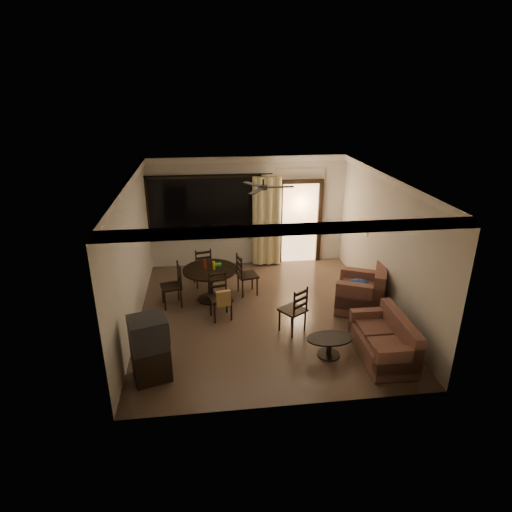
{
  "coord_description": "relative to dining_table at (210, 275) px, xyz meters",
  "views": [
    {
      "loc": [
        -1.09,
        -7.69,
        4.42
      ],
      "look_at": [
        -0.11,
        0.2,
        1.21
      ],
      "focal_mm": 30.0,
      "sensor_mm": 36.0,
      "label": 1
    }
  ],
  "objects": [
    {
      "name": "side_chair",
      "position": [
        1.52,
        -1.51,
        -0.29
      ],
      "size": [
        0.59,
        0.59,
        0.96
      ],
      "rotation": [
        0.0,
        0.0,
        3.75
      ],
      "color": "black",
      "rests_on": "ground"
    },
    {
      "name": "dining_chair_south",
      "position": [
        0.18,
        -0.84,
        -0.27
      ],
      "size": [
        0.5,
        0.54,
        0.95
      ],
      "rotation": [
        0.0,
        0.0,
        0.22
      ],
      "color": "black",
      "rests_on": "ground"
    },
    {
      "name": "dining_chair_east",
      "position": [
        0.82,
        0.18,
        -0.29
      ],
      "size": [
        0.5,
        0.5,
        0.95
      ],
      "rotation": [
        0.0,
        0.0,
        1.79
      ],
      "color": "black",
      "rests_on": "ground"
    },
    {
      "name": "dining_chair_north",
      "position": [
        -0.17,
        0.77,
        -0.29
      ],
      "size": [
        0.5,
        0.5,
        0.95
      ],
      "rotation": [
        0.0,
        0.0,
        3.36
      ],
      "color": "black",
      "rests_on": "ground"
    },
    {
      "name": "coffee_table",
      "position": [
        1.99,
        -2.37,
        -0.34
      ],
      "size": [
        0.81,
        0.49,
        0.36
      ],
      "rotation": [
        0.0,
        0.0,
        0.17
      ],
      "color": "black",
      "rests_on": "ground"
    },
    {
      "name": "armchair",
      "position": [
        3.14,
        -0.87,
        -0.18
      ],
      "size": [
        1.25,
        1.25,
        0.95
      ],
      "rotation": [
        0.0,
        0.0,
        -0.43
      ],
      "color": "#4C2623",
      "rests_on": "ground"
    },
    {
      "name": "dining_table",
      "position": [
        0.0,
        0.0,
        0.0
      ],
      "size": [
        1.17,
        1.17,
        0.95
      ],
      "rotation": [
        0.0,
        0.0,
        0.22
      ],
      "color": "black",
      "rests_on": "ground"
    },
    {
      "name": "tv_cabinet",
      "position": [
        -1.01,
        -2.6,
        -0.03
      ],
      "size": [
        0.68,
        0.65,
        1.08
      ],
      "rotation": [
        0.0,
        0.0,
        0.29
      ],
      "color": "black",
      "rests_on": "ground"
    },
    {
      "name": "sofa",
      "position": [
        2.93,
        -2.53,
        -0.27
      ],
      "size": [
        0.77,
        1.42,
        0.76
      ],
      "rotation": [
        0.0,
        0.0,
        -0.01
      ],
      "color": "#4C2623",
      "rests_on": "ground"
    },
    {
      "name": "dining_chair_west",
      "position": [
        -0.82,
        -0.18,
        -0.29
      ],
      "size": [
        0.5,
        0.5,
        0.95
      ],
      "rotation": [
        0.0,
        0.0,
        -1.35
      ],
      "color": "black",
      "rests_on": "ground"
    },
    {
      "name": "ground",
      "position": [
        1.04,
        -0.78,
        -0.58
      ],
      "size": [
        5.5,
        5.5,
        0.0
      ],
      "primitive_type": "plane",
      "color": "#7F6651",
      "rests_on": "ground"
    },
    {
      "name": "room_shell",
      "position": [
        1.63,
        1.0,
        1.25
      ],
      "size": [
        5.5,
        6.7,
        5.5
      ],
      "color": "beige",
      "rests_on": "ground"
    }
  ]
}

